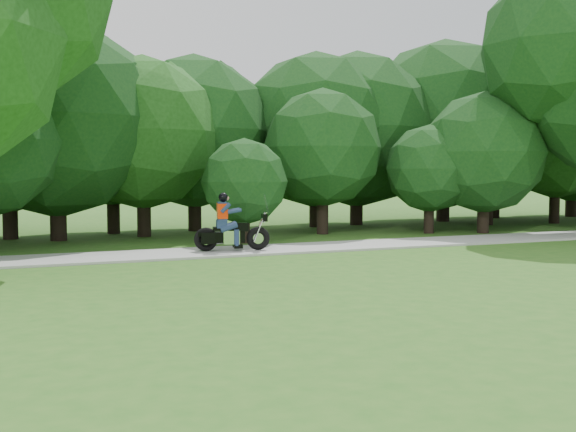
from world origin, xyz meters
TOP-DOWN VIEW (x-y plane):
  - ground at (0.00, 0.00)m, footprint 100.00×100.00m
  - walkway at (0.00, 8.00)m, footprint 60.00×2.20m
  - tree_line at (1.11, 14.55)m, footprint 39.38×11.96m
  - touring_motorcycle at (-3.14, 7.92)m, footprint 2.04×0.91m

SIDE VIEW (x-z plane):
  - ground at x=0.00m, z-range 0.00..0.00m
  - walkway at x=0.00m, z-range 0.00..0.06m
  - touring_motorcycle at x=-3.14m, z-range -0.15..1.41m
  - tree_line at x=1.11m, z-range -0.25..7.57m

